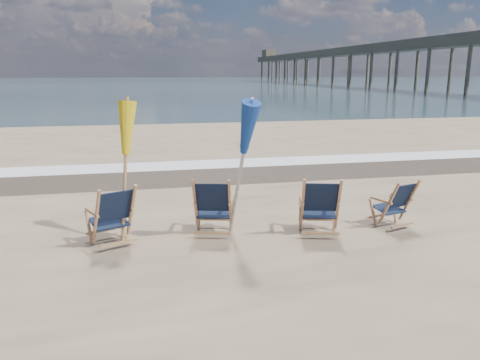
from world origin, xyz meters
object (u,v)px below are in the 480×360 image
(beach_chair_2, at_px, (338,207))
(umbrella_blue, at_px, (239,126))
(umbrella_yellow, at_px, (122,136))
(beach_chair_3, at_px, (409,202))
(fishing_pier, at_px, (364,61))
(beach_chair_1, at_px, (230,207))
(beach_chair_0, at_px, (132,213))

(beach_chair_2, distance_m, umbrella_blue, 2.15)
(umbrella_yellow, bearing_deg, beach_chair_2, -9.49)
(beach_chair_3, bearing_deg, fishing_pier, -132.56)
(beach_chair_1, relative_size, fishing_pier, 0.01)
(umbrella_blue, height_order, fishing_pier, fishing_pier)
(beach_chair_2, relative_size, umbrella_yellow, 0.46)
(beach_chair_0, relative_size, beach_chair_3, 1.13)
(fishing_pier, bearing_deg, beach_chair_0, -118.93)
(beach_chair_0, bearing_deg, beach_chair_2, 148.98)
(umbrella_yellow, bearing_deg, umbrella_blue, -11.31)
(beach_chair_2, relative_size, umbrella_blue, 0.43)
(beach_chair_3, distance_m, umbrella_blue, 3.45)
(umbrella_yellow, xyz_separation_m, umbrella_blue, (1.81, -0.36, 0.15))
(beach_chair_0, bearing_deg, umbrella_yellow, -84.91)
(beach_chair_0, bearing_deg, umbrella_blue, 149.20)
(beach_chair_3, height_order, umbrella_yellow, umbrella_yellow)
(beach_chair_3, bearing_deg, beach_chair_0, -18.56)
(beach_chair_2, distance_m, umbrella_yellow, 3.71)
(beach_chair_1, xyz_separation_m, fishing_pier, (38.24, 72.15, 4.13))
(beach_chair_2, bearing_deg, beach_chair_3, -154.39)
(beach_chair_1, relative_size, umbrella_blue, 0.43)
(umbrella_blue, bearing_deg, fishing_pier, 62.21)
(umbrella_yellow, bearing_deg, beach_chair_3, -3.53)
(beach_chair_2, bearing_deg, beach_chair_0, 8.00)
(umbrella_yellow, bearing_deg, fishing_pier, 60.97)
(beach_chair_1, distance_m, fishing_pier, 81.76)
(beach_chair_0, xyz_separation_m, umbrella_yellow, (-0.08, 0.15, 1.24))
(beach_chair_0, xyz_separation_m, umbrella_blue, (1.73, -0.21, 1.39))
(umbrella_yellow, bearing_deg, beach_chair_0, -61.13)
(beach_chair_2, bearing_deg, fishing_pier, -101.46)
(beach_chair_0, height_order, fishing_pier, fishing_pier)
(beach_chair_1, distance_m, umbrella_yellow, 2.10)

